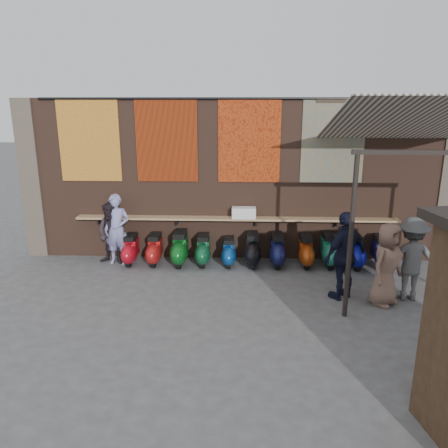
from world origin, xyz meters
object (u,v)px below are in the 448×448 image
Objects in this scene: scooter_stool_3 at (203,250)px; scooter_stool_5 at (252,250)px; diner_left at (117,229)px; diner_right at (112,234)px; scooter_stool_2 at (180,249)px; scooter_stool_8 at (329,250)px; scooter_stool_7 at (306,251)px; scooter_stool_4 at (229,252)px; shopper_navy at (345,256)px; scooter_stool_1 at (155,250)px; shopper_tan at (386,264)px; shelf_box at (244,213)px; scooter_stool_6 at (277,250)px; scooter_stool_9 at (355,252)px; shopper_grey at (411,259)px; scooter_stool_0 at (131,250)px; scooter_stool_10 at (381,252)px.

scooter_stool_5 reaches higher than scooter_stool_3.
diner_right is at bearing -176.19° from diner_left.
scooter_stool_8 is (3.66, 0.08, -0.01)m from scooter_stool_2.
scooter_stool_7 is 0.57m from scooter_stool_8.
scooter_stool_8 reaches higher than scooter_stool_7.
shopper_navy reaches higher than scooter_stool_4.
scooter_stool_1 is at bearing 177.86° from scooter_stool_2.
shopper_tan is at bearing -6.26° from diner_right.
shelf_box reaches higher than scooter_stool_8.
shopper_tan reaches higher than scooter_stool_7.
scooter_stool_9 is at bearing -1.54° from scooter_stool_6.
scooter_stool_7 is 0.48× the size of shopper_tan.
shopper_grey reaches higher than scooter_stool_4.
scooter_stool_4 is 0.87× the size of scooter_stool_6.
shopper_navy reaches higher than scooter_stool_2.
scooter_stool_2 is 1.11× the size of scooter_stool_3.
scooter_stool_2 is at bearing -177.37° from scooter_stool_3.
shelf_box reaches higher than scooter_stool_2.
shopper_grey is at bearing -2.70° from diner_right.
scooter_stool_0 is 6.42m from shopper_grey.
scooter_stool_1 is 1.21m from scooter_stool_3.
scooter_stool_4 is 3.02m from shopper_navy.
scooter_stool_4 is at bearing -175.53° from scooter_stool_5.
scooter_stool_10 reaches higher than scooter_stool_3.
scooter_stool_7 is 0.46× the size of shopper_grey.
scooter_stool_2 is at bearing 11.21° from diner_right.
scooter_stool_9 is 0.48× the size of shopper_grey.
diner_left reaches higher than scooter_stool_0.
shopper_grey is 0.62m from shopper_tan.
scooter_stool_9 is (2.50, -0.05, -0.00)m from scooter_stool_5.
diner_left is 1.14× the size of diner_right.
scooter_stool_9 is at bearing -7.07° from shelf_box.
shopper_tan reaches higher than scooter_stool_9.
scooter_stool_6 is 0.54× the size of diner_right.
shopper_tan is (5.90, -2.04, -0.04)m from diner_left.
scooter_stool_3 is 0.64m from scooter_stool_4.
scooter_stool_5 is (1.21, 0.02, 0.02)m from scooter_stool_3.
shopper_grey is (1.83, -1.79, 0.49)m from scooter_stool_7.
scooter_stool_5 is 2.61m from shopper_navy.
shelf_box is 0.94m from scooter_stool_5.
shelf_box is 0.33× the size of diner_left.
shelf_box is 3.46m from scooter_stool_10.
scooter_stool_4 is 0.88× the size of scooter_stool_10.
shelf_box is 0.70× the size of scooter_stool_5.
scooter_stool_9 is at bearing -67.96° from shopper_grey.
scooter_stool_1 is at bearing -179.87° from scooter_stool_3.
shopper_grey is at bearing -35.52° from scooter_stool_6.
scooter_stool_7 is (1.52, -0.30, -0.88)m from shelf_box.
scooter_stool_2 is 0.48× the size of shopper_navy.
scooter_stool_0 is 4.32m from scooter_stool_7.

